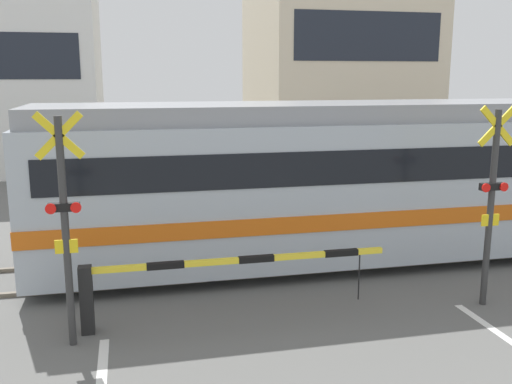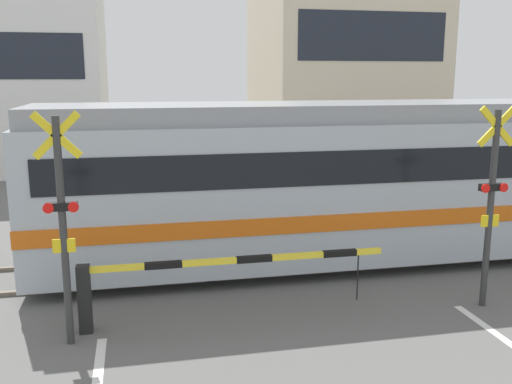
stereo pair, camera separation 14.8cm
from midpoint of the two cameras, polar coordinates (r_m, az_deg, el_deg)
rail_track_near at (r=11.45m, az=1.04°, el=-8.30°), size 50.00×0.10×0.08m
rail_track_far at (r=12.78m, az=-0.42°, el=-6.15°), size 50.00×0.10×0.08m
commuter_train at (r=13.39m, az=19.78°, el=1.77°), size 18.15×2.74×3.38m
crossing_barrier_near at (r=9.21m, az=-7.28°, el=-8.34°), size 4.97×0.20×1.09m
crossing_barrier_far at (r=15.39m, az=4.18°, el=-0.15°), size 4.97×0.20×1.09m
crossing_signal_left at (r=8.60m, az=-18.33°, el=-2.63°), size 0.68×0.15×3.46m
crossing_signal_right at (r=10.37m, az=22.84°, el=-0.59°), size 0.68×0.15×3.46m
pedestrian at (r=16.72m, az=-3.78°, el=1.35°), size 0.38×0.22×1.68m
building_left_of_street at (r=26.85m, az=-21.97°, el=11.36°), size 6.57×7.43×8.42m
building_right_of_street at (r=28.28m, az=8.68°, el=13.66°), size 7.70×7.43×10.04m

